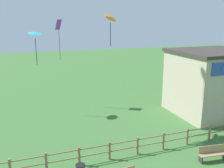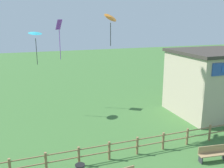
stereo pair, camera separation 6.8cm
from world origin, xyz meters
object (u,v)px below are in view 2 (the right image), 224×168
object	(u,v)px
seaside_building	(212,82)
park_bench_by_building	(212,153)
kite_cyan_delta	(35,34)
kite_purple_streamer	(59,32)
kite_orange_delta	(111,18)

from	to	relation	value
seaside_building	park_bench_by_building	distance (m)	8.42
seaside_building	kite_cyan_delta	xyz separation A→B (m)	(-13.70, 4.72, 3.96)
kite_purple_streamer	kite_orange_delta	xyz separation A→B (m)	(2.47, -6.50, 1.10)
park_bench_by_building	kite_purple_streamer	distance (m)	15.34
seaside_building	kite_purple_streamer	distance (m)	13.74
kite_orange_delta	kite_purple_streamer	bearing A→B (deg)	110.78
kite_purple_streamer	kite_cyan_delta	distance (m)	2.52
kite_purple_streamer	park_bench_by_building	bearing A→B (deg)	-62.49
seaside_building	kite_cyan_delta	bearing A→B (deg)	160.97
kite_cyan_delta	seaside_building	bearing A→B (deg)	-19.03
park_bench_by_building	kite_orange_delta	xyz separation A→B (m)	(-4.00, 5.92, 7.36)
park_bench_by_building	kite_cyan_delta	xyz separation A→B (m)	(-8.56, 11.01, 6.18)
park_bench_by_building	kite_cyan_delta	distance (m)	15.25
kite_cyan_delta	kite_orange_delta	bearing A→B (deg)	-48.18
seaside_building	kite_purple_streamer	xyz separation A→B (m)	(-11.61, 6.13, 4.04)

